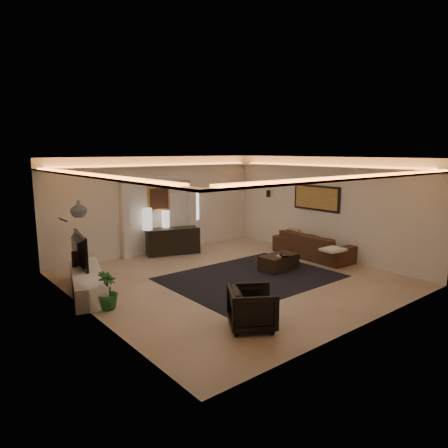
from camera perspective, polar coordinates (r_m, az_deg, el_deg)
floor at (r=9.98m, az=1.30°, el=-7.69°), size 7.00×7.00×0.00m
ceiling at (r=9.50m, az=1.37°, el=9.20°), size 7.00×7.00×0.00m
wall_back at (r=12.48m, az=-9.17°, el=2.64°), size 7.00×0.00×7.00m
wall_front at (r=7.39m, az=19.26°, el=-3.03°), size 7.00×0.00×7.00m
wall_left at (r=7.87m, az=-18.46°, el=-2.19°), size 0.00×7.00×7.00m
wall_right at (r=12.18m, az=13.97°, el=2.28°), size 0.00×7.00×7.00m
cove_soffit at (r=9.51m, az=1.36°, el=7.51°), size 7.00×7.00×0.04m
daylight_slit at (r=13.19m, az=-4.03°, el=2.71°), size 0.25×0.03×1.00m
area_rug at (r=10.09m, az=3.78°, el=-7.47°), size 4.00×3.00×0.01m
pilaster_left at (r=11.91m, az=-13.67°, el=0.42°), size 0.22×0.20×2.20m
pilaster_right at (r=13.05m, az=-4.53°, el=1.51°), size 0.22×0.20×2.20m
alcove_header at (r=12.31m, az=-9.04°, el=6.28°), size 2.52×0.20×0.12m
painting_frame at (r=12.43m, az=-9.13°, el=3.54°), size 0.74×0.04×0.74m
painting_canvas at (r=12.41m, az=-9.07°, el=3.53°), size 0.62×0.02×0.62m
art_panel_frame at (r=12.30m, az=12.82°, el=3.58°), size 0.04×1.64×0.74m
art_panel_gold at (r=12.29m, az=12.75°, el=3.57°), size 0.02×1.50×0.62m
wall_sconce at (r=13.49m, az=6.21°, el=4.25°), size 0.12×0.12×0.22m
wall_niche at (r=9.16m, az=-21.31°, el=0.60°), size 0.10×0.55×0.04m
console at (r=12.32m, az=-7.16°, el=-2.37°), size 1.64×0.97×0.78m
lamp_left at (r=12.05m, az=-10.70°, el=0.59°), size 0.33×0.33×0.64m
lamp_right at (r=12.35m, az=-8.18°, el=0.90°), size 0.29×0.29×0.51m
media_ledge at (r=9.52m, az=-18.59°, el=-7.71°), size 1.32×2.59×0.47m
tv at (r=9.81m, az=-20.20°, el=-3.58°), size 1.35×0.41×0.77m
figurine at (r=9.89m, az=-20.19°, el=-4.65°), size 0.15×0.15×0.36m
ginger_jar at (r=9.22m, az=-19.69°, el=2.01°), size 0.44×0.44×0.36m
plant at (r=8.38m, az=-16.07°, el=-8.96°), size 0.59×0.59×0.75m
sofa at (r=12.16m, az=12.39°, el=-2.90°), size 2.49×1.06×0.72m
throw_blanket at (r=10.92m, az=15.02°, el=-3.48°), size 0.60×0.50×0.06m
throw_pillow at (r=12.59m, az=9.74°, el=-1.47°), size 0.19×0.39×0.38m
coffee_table at (r=10.76m, az=7.64°, el=-5.30°), size 1.07×0.63×0.39m
bowl at (r=10.53m, az=8.59°, el=-4.31°), size 0.41×0.41×0.08m
magazine at (r=10.58m, az=7.91°, el=-4.35°), size 0.25×0.22×0.03m
armchair at (r=7.26m, az=3.97°, el=-11.68°), size 1.10×1.10×0.73m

